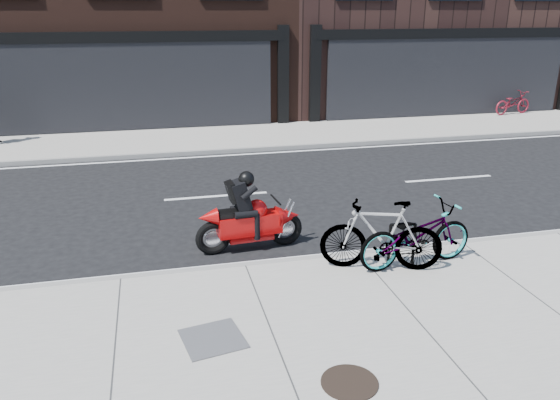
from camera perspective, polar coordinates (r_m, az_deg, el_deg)
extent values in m
plane|color=black|center=(10.97, -5.40, -2.94)|extent=(120.00, 120.00, 0.00)
cube|color=gray|center=(6.65, 1.09, -18.63)|extent=(60.00, 6.00, 0.13)
cube|color=gray|center=(18.33, -8.89, 6.30)|extent=(60.00, 3.50, 0.13)
cylinder|color=black|center=(9.09, 11.35, -4.74)|extent=(0.05, 0.05, 0.74)
cylinder|color=black|center=(9.21, 13.79, -4.60)|extent=(0.05, 0.05, 0.74)
cylinder|color=black|center=(9.00, 12.75, -2.52)|extent=(0.41, 0.11, 0.05)
imported|color=gray|center=(9.18, 14.03, -3.55)|extent=(2.11, 0.94, 1.07)
imported|color=gray|center=(8.91, 10.53, -3.65)|extent=(2.03, 1.15, 1.18)
torus|color=black|center=(10.08, 0.60, -3.04)|extent=(0.64, 0.19, 0.63)
torus|color=black|center=(9.76, -7.01, -3.97)|extent=(0.64, 0.19, 0.63)
cube|color=#9F0707|center=(9.83, -3.22, -2.48)|extent=(1.18, 0.46, 0.36)
cone|color=#9F0707|center=(10.00, 0.81, -1.70)|extent=(0.47, 0.46, 0.42)
sphere|color=#9F0707|center=(9.77, -2.43, -1.03)|extent=(0.38, 0.38, 0.38)
cube|color=black|center=(9.68, -4.89, -1.41)|extent=(0.55, 0.31, 0.12)
cylinder|color=silver|center=(9.95, -6.39, -3.60)|extent=(0.53, 0.13, 0.09)
cube|color=black|center=(9.60, -4.17, 0.49)|extent=(0.40, 0.38, 0.56)
cube|color=black|center=(9.54, -5.07, 0.84)|extent=(0.25, 0.31, 0.39)
sphere|color=black|center=(9.53, -3.54, 2.20)|extent=(0.28, 0.28, 0.28)
imported|color=maroon|center=(23.96, 23.15, 9.33)|extent=(1.81, 0.92, 0.91)
cylinder|color=black|center=(6.59, 7.28, -18.39)|extent=(0.81, 0.81, 0.02)
cube|color=#4C4C4F|center=(7.30, -7.03, -14.18)|extent=(0.87, 0.87, 0.02)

